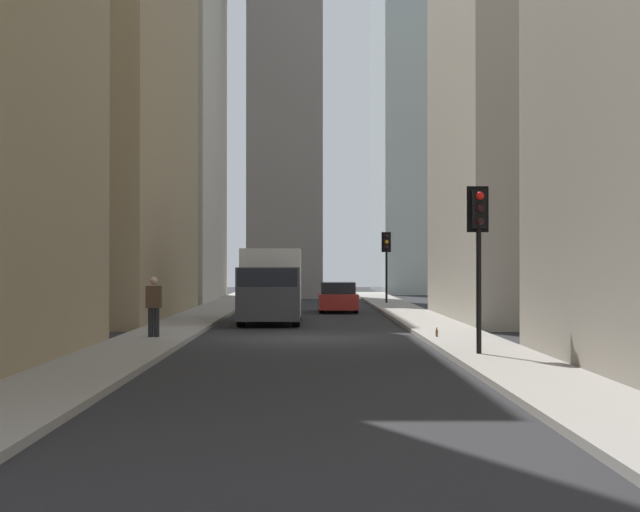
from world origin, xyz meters
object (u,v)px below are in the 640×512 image
Objects in this scene: traffic_light_midblock at (386,251)px; discarded_bottle at (437,333)px; pedestrian at (154,304)px; sedan_red at (338,298)px; traffic_light_foreground at (479,230)px; delivery_truck at (271,285)px.

discarded_bottle is (-25.31, 0.51, -2.75)m from traffic_light_midblock.
pedestrian reaches higher than discarded_bottle.
traffic_light_foreground reaches higher than sedan_red.
sedan_red is 1.08× the size of traffic_light_foreground.
discarded_bottle is at bearing 178.85° from traffic_light_midblock.
delivery_truck is 1.66× the size of traffic_light_midblock.
sedan_red is at bearing 159.36° from traffic_light_midblock.
sedan_red is at bearing -17.84° from delivery_truck.
discarded_bottle is (-17.62, -2.39, -0.42)m from sedan_red.
sedan_red is 2.46× the size of pedestrian.
pedestrian is at bearing 160.93° from traffic_light_midblock.
delivery_truck is at bearing -18.89° from pedestrian.
traffic_light_foreground is (-14.34, -5.49, 1.60)m from delivery_truck.
traffic_light_foreground is at bearing -122.30° from pedestrian.
traffic_light_foreground is 1.02× the size of traffic_light_midblock.
traffic_light_foreground is at bearing 179.62° from traffic_light_midblock.
traffic_light_foreground is 14.73× the size of discarded_bottle.
sedan_red is 23.32m from traffic_light_foreground.
traffic_light_midblock is at bearing -0.38° from traffic_light_foreground.
sedan_red is 15.93× the size of discarded_bottle.
delivery_truck is at bearing 30.18° from discarded_bottle.
delivery_truck is at bearing 162.16° from sedan_red.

